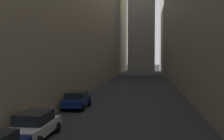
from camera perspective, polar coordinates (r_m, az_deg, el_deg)
ground_plane at (r=45.96m, az=4.87°, el=-2.97°), size 264.00×264.00×0.00m
building_block_left at (r=50.23m, az=-9.02°, el=11.59°), size 12.86×108.00×24.67m
building_block_right at (r=49.53m, az=19.16°, el=11.89°), size 12.71×108.00×25.15m
parked_car_left_third at (r=16.50m, az=-14.65°, el=-10.13°), size 1.87×4.39×1.44m
parked_car_left_far at (r=25.44m, az=-6.77°, el=-5.66°), size 1.89×3.96×1.40m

